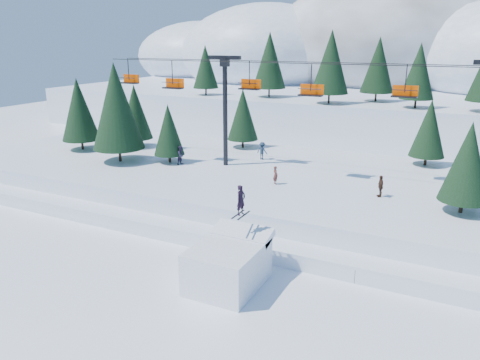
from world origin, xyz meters
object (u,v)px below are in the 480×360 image
at_px(banner_near, 379,280).
at_px(chairlift, 324,99).
at_px(jump_kicker, 229,263).
at_px(banner_far, 452,291).

bearing_deg(banner_near, chairlift, 120.57).
bearing_deg(jump_kicker, chairlift, 88.27).
bearing_deg(jump_kicker, banner_far, 18.76).
bearing_deg(banner_far, jump_kicker, -161.24).
height_order(chairlift, banner_far, chairlift).
height_order(jump_kicker, banner_far, jump_kicker).
distance_m(jump_kicker, chairlift, 18.31).
height_order(banner_near, banner_far, same).
xyz_separation_m(chairlift, banner_far, (11.65, -12.37, -8.78)).
distance_m(jump_kicker, banner_far, 12.86).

